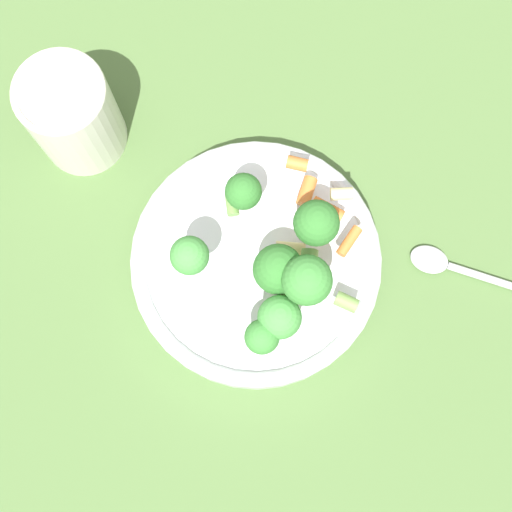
% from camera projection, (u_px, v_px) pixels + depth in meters
% --- Properties ---
extents(ground_plane, '(3.00, 3.00, 0.00)m').
position_uv_depth(ground_plane, '(256.00, 269.00, 0.67)').
color(ground_plane, '#4C6B38').
extents(bowl, '(0.22, 0.22, 0.05)m').
position_uv_depth(bowl, '(256.00, 264.00, 0.64)').
color(bowl, silver).
rests_on(bowl, ground_plane).
extents(pasta_salad, '(0.16, 0.15, 0.08)m').
position_uv_depth(pasta_salad, '(280.00, 265.00, 0.58)').
color(pasta_salad, '#8CB766').
rests_on(pasta_salad, bowl).
extents(cup, '(0.08, 0.08, 0.10)m').
position_uv_depth(cup, '(72.00, 114.00, 0.64)').
color(cup, silver).
rests_on(cup, ground_plane).
extents(spoon, '(0.09, 0.17, 0.01)m').
position_uv_depth(spoon, '(470.00, 273.00, 0.66)').
color(spoon, silver).
rests_on(spoon, ground_plane).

